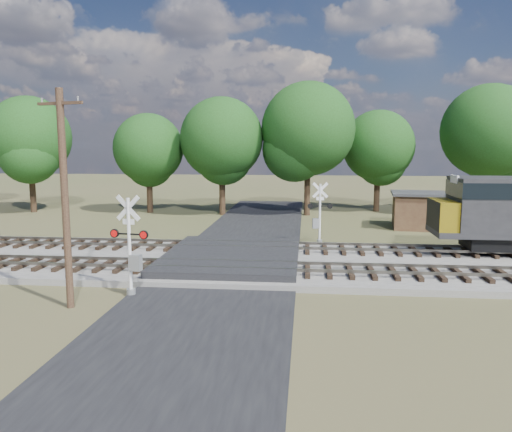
# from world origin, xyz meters

# --- Properties ---
(ground) EXTENTS (160.00, 160.00, 0.00)m
(ground) POSITION_xyz_m (0.00, 0.00, 0.00)
(ground) COLOR #464E2A
(ground) RESTS_ON ground
(ballast_bed) EXTENTS (140.00, 10.00, 0.30)m
(ballast_bed) POSITION_xyz_m (10.00, 0.50, 0.15)
(ballast_bed) COLOR gray
(ballast_bed) RESTS_ON ground
(road) EXTENTS (7.00, 60.00, 0.08)m
(road) POSITION_xyz_m (0.00, 0.00, 0.04)
(road) COLOR black
(road) RESTS_ON ground
(crossing_panel) EXTENTS (7.00, 9.00, 0.62)m
(crossing_panel) POSITION_xyz_m (0.00, 0.50, 0.32)
(crossing_panel) COLOR #262628
(crossing_panel) RESTS_ON ground
(track_near) EXTENTS (140.00, 2.60, 0.33)m
(track_near) POSITION_xyz_m (3.12, -2.00, 0.41)
(track_near) COLOR black
(track_near) RESTS_ON ballast_bed
(track_far) EXTENTS (140.00, 2.60, 0.33)m
(track_far) POSITION_xyz_m (3.12, 3.00, 0.41)
(track_far) COLOR black
(track_far) RESTS_ON ballast_bed
(crossing_signal_near) EXTENTS (1.71, 0.43, 4.27)m
(crossing_signal_near) POSITION_xyz_m (-3.29, -5.62, 1.78)
(crossing_signal_near) COLOR silver
(crossing_signal_near) RESTS_ON ground
(crossing_signal_far) EXTENTS (1.60, 0.38, 3.97)m
(crossing_signal_far) POSITION_xyz_m (4.68, 6.31, 1.65)
(crossing_signal_far) COLOR silver
(crossing_signal_far) RESTS_ON ground
(utility_pole) EXTENTS (2.00, 0.65, 8.36)m
(utility_pole) POSITION_xyz_m (-5.21, -7.28, 4.43)
(utility_pole) COLOR #331F17
(utility_pole) RESTS_ON ground
(equipment_shed) EXTENTS (4.48, 4.48, 2.74)m
(equipment_shed) POSITION_xyz_m (12.40, 13.40, 1.39)
(equipment_shed) COLOR #42291C
(equipment_shed) RESTS_ON ground
(treeline) EXTENTS (81.83, 11.04, 11.83)m
(treeline) POSITION_xyz_m (8.18, 20.54, 6.96)
(treeline) COLOR black
(treeline) RESTS_ON ground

